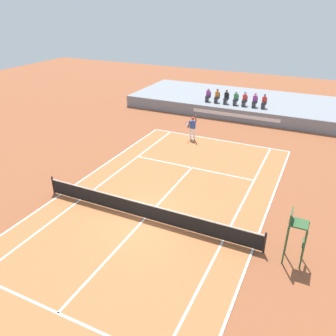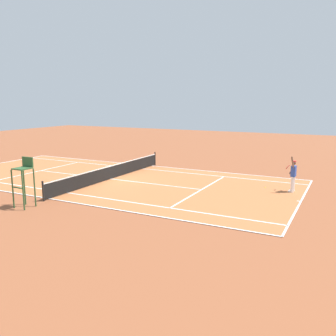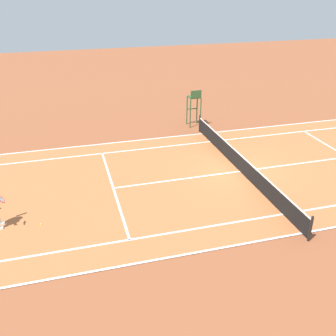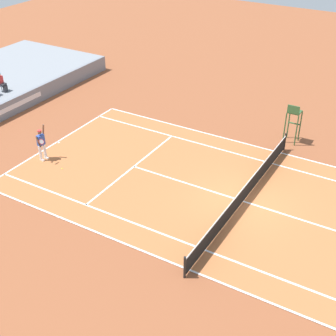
{
  "view_description": "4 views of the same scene",
  "coord_description": "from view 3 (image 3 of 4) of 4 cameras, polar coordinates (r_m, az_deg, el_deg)",
  "views": [
    {
      "loc": [
        7.14,
        -12.32,
        10.0
      ],
      "look_at": [
        -0.56,
        3.92,
        1.0
      ],
      "focal_mm": 36.16,
      "sensor_mm": 36.0,
      "label": 1
    },
    {
      "loc": [
        19.07,
        13.92,
        5.12
      ],
      "look_at": [
        -0.56,
        3.92,
        1.0
      ],
      "focal_mm": 38.56,
      "sensor_mm": 36.0,
      "label": 2
    },
    {
      "loc": [
        -15.85,
        8.22,
        8.8
      ],
      "look_at": [
        -0.56,
        3.92,
        1.0
      ],
      "focal_mm": 41.5,
      "sensor_mm": 36.0,
      "label": 3
    },
    {
      "loc": [
        -18.19,
        -6.45,
        13.59
      ],
      "look_at": [
        -0.56,
        3.92,
        1.0
      ],
      "focal_mm": 51.27,
      "sensor_mm": 36.0,
      "label": 4
    }
  ],
  "objects": [
    {
      "name": "tennis_ball",
      "position": [
        16.3,
        -18.15,
        -7.86
      ],
      "size": [
        0.07,
        0.07,
        0.07
      ],
      "primitive_type": "sphere",
      "color": "#D1E533",
      "rests_on": "ground"
    },
    {
      "name": "net",
      "position": [
        19.68,
        10.59,
        0.81
      ],
      "size": [
        11.98,
        0.1,
        1.07
      ],
      "color": "black",
      "rests_on": "ground"
    },
    {
      "name": "court",
      "position": [
        19.9,
        10.47,
        -0.52
      ],
      "size": [
        11.08,
        23.88,
        0.03
      ],
      "color": "#B76638",
      "rests_on": "ground"
    },
    {
      "name": "umpire_chair",
      "position": [
        25.41,
        3.89,
        9.52
      ],
      "size": [
        0.77,
        0.77,
        2.44
      ],
      "color": "#2D562D",
      "rests_on": "ground"
    },
    {
      "name": "ground_plane",
      "position": [
        19.91,
        10.47,
        -0.55
      ],
      "size": [
        80.0,
        80.0,
        0.0
      ],
      "primitive_type": "plane",
      "color": "brown"
    }
  ]
}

